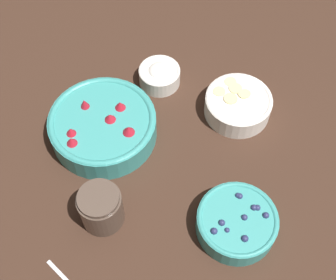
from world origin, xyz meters
The scene contains 6 objects.
ground_plane centered at (0.00, 0.00, 0.00)m, with size 4.00×4.00×0.00m, color #382319.
bowl_strawberries centered at (0.04, 0.15, 0.04)m, with size 0.25×0.25×0.09m.
bowl_blueberries centered at (-0.18, -0.16, 0.03)m, with size 0.17×0.17×0.06m.
bowl_bananas centered at (0.13, -0.17, 0.03)m, with size 0.16×0.16×0.06m.
bowl_cream centered at (0.21, 0.03, 0.03)m, with size 0.11×0.11×0.06m.
jar_chocolate centered at (-0.17, 0.13, 0.05)m, with size 0.09×0.09×0.10m.
Camera 1 is at (-0.57, -0.03, 0.95)m, focal length 50.00 mm.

